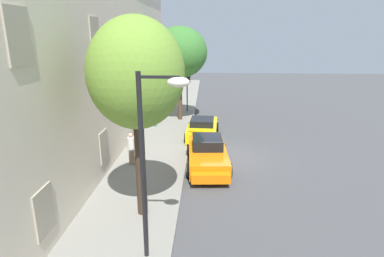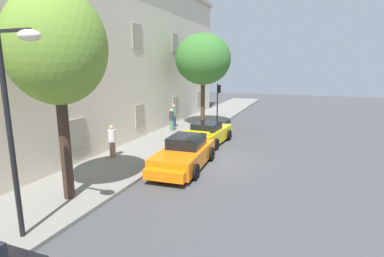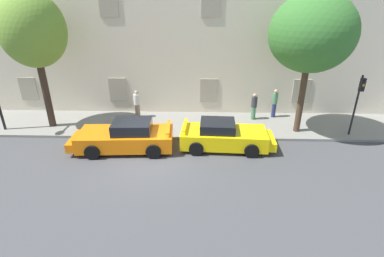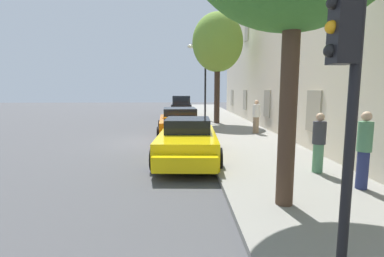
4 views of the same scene
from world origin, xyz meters
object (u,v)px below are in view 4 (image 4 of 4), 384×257
object	(u,v)px
street_lamp	(200,67)
tree_near_kerb	(218,43)
pedestrian_bystander	(364,149)
traffic_light	(345,91)
pedestrian_strolling	(256,116)
sportscar_yellow_flank	(187,143)
hatchback_parked	(181,107)
sportscar_red_lead	(179,124)
pedestrian_admiring	(319,142)

from	to	relation	value
street_lamp	tree_near_kerb	bearing A→B (deg)	22.65
street_lamp	pedestrian_bystander	xyz separation A→B (m)	(15.56, 2.79, -2.99)
traffic_light	street_lamp	distance (m)	19.17
tree_near_kerb	street_lamp	world-z (taller)	tree_near_kerb
tree_near_kerb	pedestrian_strolling	xyz separation A→B (m)	(4.68, 1.48, -4.38)
sportscar_yellow_flank	hatchback_parked	xyz separation A→B (m)	(-15.64, -0.27, 0.21)
sportscar_red_lead	traffic_light	distance (m)	12.12
tree_near_kerb	traffic_light	xyz separation A→B (m)	(16.65, -0.76, -3.02)
sportscar_yellow_flank	street_lamp	size ratio (longest dim) A/B	0.82
sportscar_yellow_flank	pedestrian_bystander	distance (m)	5.08
hatchback_parked	pedestrian_bystander	xyz separation A→B (m)	(18.86, 4.18, 0.23)
pedestrian_admiring	pedestrian_bystander	xyz separation A→B (m)	(1.31, 0.40, 0.09)
tree_near_kerb	traffic_light	bearing A→B (deg)	-2.63
pedestrian_admiring	traffic_light	bearing A→B (deg)	-23.77
traffic_light	hatchback_parked	bearing A→B (deg)	-175.80
traffic_light	pedestrian_admiring	bearing A→B (deg)	156.23
sportscar_yellow_flank	pedestrian_bystander	xyz separation A→B (m)	(3.22, 3.91, 0.44)
sportscar_yellow_flank	tree_near_kerb	bearing A→B (deg)	167.81
sportscar_yellow_flank	street_lamp	xyz separation A→B (m)	(-12.33, 1.11, 3.43)
traffic_light	pedestrian_strolling	bearing A→B (deg)	169.39
sportscar_yellow_flank	pedestrian_bystander	world-z (taller)	pedestrian_bystander
sportscar_yellow_flank	tree_near_kerb	distance (m)	11.18
sportscar_red_lead	street_lamp	distance (m)	8.12
hatchback_parked	tree_near_kerb	size ratio (longest dim) A/B	0.50
sportscar_yellow_flank	pedestrian_admiring	bearing A→B (deg)	61.46
sportscar_red_lead	pedestrian_bystander	size ratio (longest dim) A/B	2.87
sportscar_red_lead	hatchback_parked	xyz separation A→B (m)	(-10.53, 0.07, 0.18)
pedestrian_bystander	pedestrian_strolling	bearing A→B (deg)	-177.99
traffic_light	pedestrian_bystander	world-z (taller)	traffic_light
hatchback_parked	street_lamp	world-z (taller)	street_lamp
sportscar_yellow_flank	pedestrian_strolling	size ratio (longest dim) A/B	2.73
tree_near_kerb	sportscar_yellow_flank	bearing A→B (deg)	-12.19
tree_near_kerb	traffic_light	size ratio (longest dim) A/B	2.21
street_lamp	pedestrian_admiring	distance (m)	14.77
tree_near_kerb	traffic_light	distance (m)	16.93
sportscar_yellow_flank	tree_near_kerb	size ratio (longest dim) A/B	0.65
sportscar_red_lead	tree_near_kerb	xyz separation A→B (m)	(-4.78, 2.48, 4.74)
sportscar_yellow_flank	traffic_light	world-z (taller)	traffic_light
hatchback_parked	pedestrian_admiring	size ratio (longest dim) A/B	2.23
sportscar_red_lead	sportscar_yellow_flank	size ratio (longest dim) A/B	1.09
sportscar_red_lead	hatchback_parked	size ratio (longest dim) A/B	1.40
sportscar_yellow_flank	street_lamp	world-z (taller)	street_lamp
sportscar_red_lead	pedestrian_bystander	world-z (taller)	pedestrian_bystander
street_lamp	sportscar_red_lead	bearing A→B (deg)	-11.38
hatchback_parked	pedestrian_strolling	bearing A→B (deg)	20.42
traffic_light	pedestrian_admiring	world-z (taller)	traffic_light
sportscar_red_lead	traffic_light	bearing A→B (deg)	8.21
hatchback_parked	pedestrian_strolling	xyz separation A→B (m)	(10.44, 3.89, 0.18)
sportscar_yellow_flank	street_lamp	bearing A→B (deg)	174.84
street_lamp	pedestrian_bystander	bearing A→B (deg)	10.18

